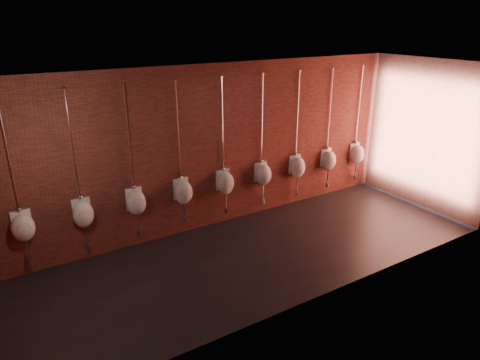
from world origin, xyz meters
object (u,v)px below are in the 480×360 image
object	(u,v)px
urinal_4	(225,182)
urinal_5	(263,174)
urinal_0	(23,227)
urinal_7	(329,160)
urinal_2	(136,202)
urinal_6	(297,167)
urinal_3	(183,192)
urinal_8	(357,154)
urinal_1	(83,213)

from	to	relation	value
urinal_4	urinal_5	size ratio (longest dim) A/B	1.00
urinal_0	urinal_7	size ratio (longest dim) A/B	1.00
urinal_2	urinal_6	world-z (taller)	same
urinal_6	urinal_7	distance (m)	0.91
urinal_0	urinal_6	world-z (taller)	same
urinal_0	urinal_3	world-z (taller)	same
urinal_2	urinal_8	world-z (taller)	same
urinal_0	urinal_3	size ratio (longest dim) A/B	1.00
urinal_3	urinal_7	distance (m)	3.65
urinal_5	urinal_8	distance (m)	2.74
urinal_3	urinal_8	xyz separation A→B (m)	(4.56, 0.00, 0.00)
urinal_0	urinal_8	xyz separation A→B (m)	(7.30, 0.00, 0.00)
urinal_6	urinal_7	xyz separation A→B (m)	(0.91, 0.00, 0.00)
urinal_2	urinal_6	distance (m)	3.65
urinal_3	urinal_1	bearing A→B (deg)	180.00
urinal_0	urinal_4	size ratio (longest dim) A/B	1.00
urinal_3	urinal_7	xyz separation A→B (m)	(3.65, 0.00, 0.00)
urinal_7	urinal_0	bearing A→B (deg)	180.00
urinal_6	urinal_8	size ratio (longest dim) A/B	1.00
urinal_2	urinal_6	bearing A→B (deg)	0.00
urinal_5	urinal_6	distance (m)	0.91
urinal_2	urinal_0	bearing A→B (deg)	180.00
urinal_2	urinal_3	xyz separation A→B (m)	(0.91, 0.00, 0.00)
urinal_2	urinal_7	distance (m)	4.56
urinal_0	urinal_4	xyz separation A→B (m)	(3.65, 0.00, 0.00)
urinal_1	urinal_2	bearing A→B (deg)	0.00
urinal_2	urinal_5	size ratio (longest dim) A/B	1.00
urinal_5	urinal_7	size ratio (longest dim) A/B	1.00
urinal_4	urinal_7	distance (m)	2.74
urinal_8	urinal_0	bearing A→B (deg)	180.00
urinal_4	urinal_7	bearing A→B (deg)	0.00
urinal_1	urinal_4	size ratio (longest dim) A/B	1.00
urinal_1	urinal_4	world-z (taller)	same
urinal_1	urinal_6	bearing A→B (deg)	0.00
urinal_2	urinal_4	xyz separation A→B (m)	(1.83, 0.00, 0.00)
urinal_5	urinal_1	bearing A→B (deg)	180.00
urinal_2	urinal_5	distance (m)	2.74
urinal_1	urinal_5	xyz separation A→B (m)	(3.65, 0.00, 0.00)
urinal_3	urinal_4	size ratio (longest dim) A/B	1.00
urinal_2	urinal_6	size ratio (longest dim) A/B	1.00
urinal_6	urinal_7	world-z (taller)	same
urinal_3	urinal_6	xyz separation A→B (m)	(2.74, 0.00, 0.00)
urinal_3	urinal_4	xyz separation A→B (m)	(0.91, 0.00, 0.00)
urinal_5	urinal_6	xyz separation A→B (m)	(0.91, 0.00, 0.00)
urinal_0	urinal_8	distance (m)	7.30
urinal_3	urinal_7	bearing A→B (deg)	0.00
urinal_1	urinal_2	xyz separation A→B (m)	(0.91, 0.00, 0.00)
urinal_3	urinal_6	distance (m)	2.74
urinal_1	urinal_6	distance (m)	4.56
urinal_2	urinal_7	bearing A→B (deg)	0.00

